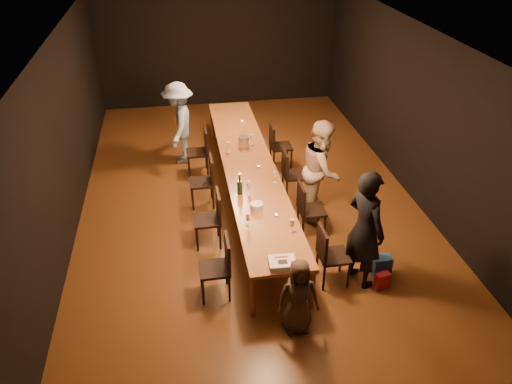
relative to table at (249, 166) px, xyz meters
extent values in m
plane|color=#482712|center=(0.00, 0.00, -0.70)|extent=(10.00, 10.00, 0.00)
cube|color=black|center=(0.00, 5.00, 0.80)|extent=(6.00, 0.04, 3.00)
cube|color=black|center=(0.00, -5.00, 0.80)|extent=(6.00, 0.04, 3.00)
cube|color=black|center=(-3.00, 0.00, 0.80)|extent=(0.04, 10.00, 3.00)
cube|color=black|center=(3.00, 0.00, 0.80)|extent=(0.04, 10.00, 3.00)
cube|color=silver|center=(0.00, 0.00, 2.30)|extent=(6.00, 10.00, 0.04)
cube|color=brown|center=(0.00, 0.00, 0.02)|extent=(0.90, 6.00, 0.05)
cylinder|color=brown|center=(-0.40, -2.90, -0.35)|extent=(0.08, 0.08, 0.70)
cylinder|color=brown|center=(0.40, -2.90, -0.35)|extent=(0.08, 0.08, 0.70)
cylinder|color=brown|center=(-0.40, 2.90, -0.35)|extent=(0.08, 0.08, 0.70)
cylinder|color=brown|center=(0.40, 2.90, -0.35)|extent=(0.08, 0.08, 0.70)
imported|color=black|center=(1.25, -2.44, 0.20)|extent=(0.65, 0.77, 1.80)
imported|color=beige|center=(1.15, -0.63, 0.17)|extent=(0.94, 1.04, 1.75)
imported|color=#8CAFD9|center=(-1.15, 1.78, 0.15)|extent=(0.80, 1.19, 1.70)
imported|color=#433425|center=(0.13, -3.21, -0.16)|extent=(0.54, 0.36, 1.08)
cube|color=red|center=(1.51, -2.66, -0.58)|extent=(0.23, 0.16, 0.25)
cube|color=#2661A5|center=(1.60, -2.40, -0.54)|extent=(0.27, 0.18, 0.33)
cube|color=white|center=(0.00, -2.83, 0.09)|extent=(0.36, 0.29, 0.08)
cube|color=black|center=(0.00, -2.86, 0.13)|extent=(0.12, 0.09, 0.00)
cube|color=red|center=(0.00, -2.76, 0.13)|extent=(0.18, 0.04, 0.00)
cylinder|color=white|center=(-0.11, -1.48, 0.10)|extent=(0.21, 0.21, 0.11)
cylinder|color=#AFB0B4|center=(0.01, 0.67, 0.16)|extent=(0.26, 0.26, 0.22)
cylinder|color=#B2B7B2|center=(0.15, -1.72, 0.06)|extent=(0.05, 0.05, 0.03)
cylinder|color=#B2B7B2|center=(0.15, -0.17, 0.06)|extent=(0.05, 0.05, 0.03)
cylinder|color=#B2B7B2|center=(0.15, 1.85, 0.06)|extent=(0.05, 0.05, 0.03)
camera|label=1|loc=(-1.17, -7.72, 4.19)|focal=35.00mm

